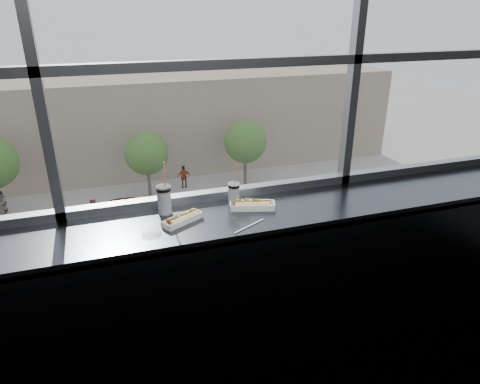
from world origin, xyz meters
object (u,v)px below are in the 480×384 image
object	(u,v)px
car_far_b	(133,207)
tree_right	(245,142)
hotdog_tray_left	(182,218)
wrapper	(151,233)
soda_cup_right	(234,193)
loose_straw	(249,226)
car_far_c	(298,185)
pedestrian_a	(1,200)
hotdog_tray_right	(252,205)
pedestrian_c	(184,175)
soda_cup_left	(164,198)
car_near_d	(248,253)
car_near_c	(120,277)
tree_center	(147,154)
car_near_e	(351,235)

from	to	relation	value
car_far_b	tree_right	size ratio (longest dim) A/B	1.18
hotdog_tray_left	wrapper	bearing A→B (deg)	177.94
soda_cup_right	loose_straw	distance (m)	0.33
car_far_c	pedestrian_a	world-z (taller)	car_far_c
hotdog_tray_right	pedestrian_c	size ratio (longest dim) A/B	0.14
soda_cup_left	car_near_d	bearing A→B (deg)	68.64
car_far_b	wrapper	bearing A→B (deg)	179.79
hotdog_tray_left	car_far_b	bearing A→B (deg)	59.67
soda_cup_right	pedestrian_a	size ratio (longest dim) A/B	0.15
car_near_c	soda_cup_right	bearing A→B (deg)	-178.73
car_near_c	tree_right	distance (m)	16.22
wrapper	car_far_c	world-z (taller)	wrapper
loose_straw	tree_right	distance (m)	31.28
tree_center	wrapper	bearing A→B (deg)	-95.35
car_near_c	pedestrian_a	world-z (taller)	car_near_c
soda_cup_right	tree_right	distance (m)	31.00
car_far_c	pedestrian_a	distance (m)	21.01
loose_straw	tree_right	size ratio (longest dim) A/B	0.05
hotdog_tray_left	tree_center	xyz separation A→B (m)	(2.45, 28.28, -8.71)
hotdog_tray_right	soda_cup_right	world-z (taller)	soda_cup_right
wrapper	car_near_d	world-z (taller)	wrapper
soda_cup_left	pedestrian_c	size ratio (longest dim) A/B	0.16
hotdog_tray_left	pedestrian_a	size ratio (longest dim) A/B	0.14
hotdog_tray_right	wrapper	size ratio (longest dim) A/B	2.85
car_near_c	loose_straw	bearing A→B (deg)	-178.81
car_near_d	car_far_b	distance (m)	9.63
car_far_b	hotdog_tray_left	bearing A→B (deg)	-179.74
hotdog_tray_right	car_near_d	distance (m)	20.41
car_far_b	tree_right	world-z (taller)	tree_right
hotdog_tray_left	hotdog_tray_right	xyz separation A→B (m)	(0.47, 0.05, 0.00)
car_far_b	pedestrian_c	size ratio (longest dim) A/B	2.83
soda_cup_right	pedestrian_a	xyz separation A→B (m)	(-8.07, 28.24, -11.15)
car_near_c	pedestrian_a	bearing A→B (deg)	28.99
car_far_c	car_near_e	size ratio (longest dim) A/B	0.92
hotdog_tray_left	loose_straw	xyz separation A→B (m)	(0.37, -0.18, -0.02)
loose_straw	car_far_b	xyz separation A→B (m)	(0.49, 24.47, -11.00)
soda_cup_left	car_near_c	distance (m)	19.57
loose_straw	car_far_b	distance (m)	26.83
car_near_d	tree_center	size ratio (longest dim) A/B	1.32
car_near_c	car_far_b	bearing A→B (deg)	-11.34
pedestrian_a	tree_center	xyz separation A→B (m)	(10.15, -0.10, 2.38)
car_far_c	pedestrian_c	xyz separation A→B (m)	(-7.65, 4.71, 0.05)
car_far_c	car_near_e	distance (m)	8.01
soda_cup_right	car_near_e	size ratio (longest dim) A/B	0.04
soda_cup_left	tree_center	world-z (taller)	soda_cup_left
wrapper	car_near_e	xyz separation A→B (m)	(12.71, 16.38, -10.92)
pedestrian_a	hotdog_tray_left	bearing A→B (deg)	15.17
car_near_c	car_near_e	xyz separation A→B (m)	(12.99, 0.00, 0.08)
wrapper	tree_right	distance (m)	31.39
hotdog_tray_left	hotdog_tray_right	world-z (taller)	hotdog_tray_right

